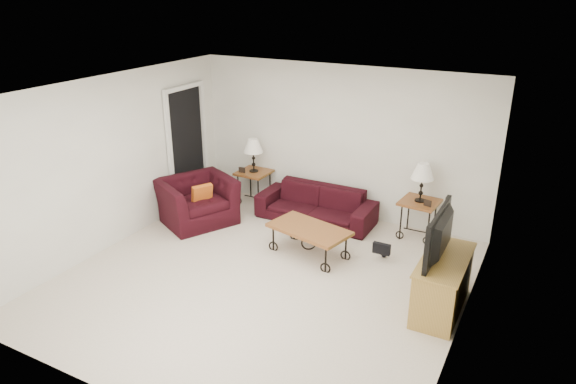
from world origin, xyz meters
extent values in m
plane|color=beige|center=(0.00, 0.00, 0.00)|extent=(5.00, 5.00, 0.00)
cube|color=white|center=(0.00, 2.50, 1.25)|extent=(5.00, 0.02, 2.50)
cube|color=white|center=(0.00, -2.50, 1.25)|extent=(5.00, 0.02, 2.50)
cube|color=white|center=(-2.50, 0.00, 1.25)|extent=(0.02, 5.00, 2.50)
cube|color=white|center=(2.50, 0.00, 1.25)|extent=(0.02, 5.00, 2.50)
plane|color=white|center=(0.00, 0.00, 2.50)|extent=(5.00, 5.00, 0.00)
cube|color=black|center=(-2.47, 1.65, 1.02)|extent=(0.08, 0.94, 2.04)
imported|color=black|center=(-0.18, 2.02, 0.28)|extent=(1.93, 0.75, 0.56)
cube|color=brown|center=(-1.47, 2.20, 0.29)|extent=(0.55, 0.55, 0.59)
cube|color=brown|center=(1.46, 2.20, 0.30)|extent=(0.60, 0.60, 0.60)
cube|color=black|center=(-1.62, 2.05, 0.64)|extent=(0.12, 0.03, 0.10)
cube|color=black|center=(1.61, 2.05, 0.65)|extent=(0.12, 0.05, 0.10)
cube|color=brown|center=(0.24, 0.89, 0.21)|extent=(1.26, 0.87, 0.43)
imported|color=black|center=(-1.88, 1.07, 0.37)|extent=(1.39, 1.45, 0.73)
cube|color=#CD431A|center=(-1.73, 1.02, 0.52)|extent=(0.23, 0.33, 0.33)
cube|color=#AF8841|center=(2.23, 0.40, 0.34)|extent=(0.48, 1.15, 0.69)
imported|color=black|center=(2.21, 0.40, 0.98)|extent=(0.13, 1.03, 0.59)
ellipsoid|color=black|center=(1.23, 1.32, 0.25)|extent=(0.39, 0.31, 0.49)
camera|label=1|loc=(3.13, -5.21, 3.65)|focal=32.76mm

